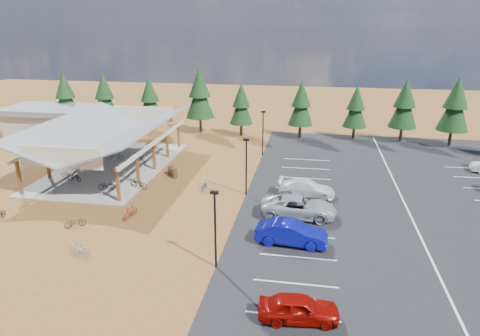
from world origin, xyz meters
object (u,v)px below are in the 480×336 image
bike_2 (114,156)px  bike_13 (79,248)px  bike_14 (204,186)px  lamp_post_1 (246,163)px  bike_5 (116,168)px  outbuilding (50,121)px  bike_3 (111,144)px  bike_4 (107,185)px  bike_6 (139,159)px  bike_16 (139,184)px  car_1 (292,233)px  bike_pavilion (109,132)px  bike_1 (70,173)px  lamp_post_0 (215,224)px  bike_7 (151,144)px  bike_12 (75,222)px  car_2 (299,207)px  trash_bin_1 (171,170)px  car_3 (307,188)px  trash_bin_0 (175,174)px  bike_8 (0,215)px  lamp_post_2 (263,130)px  car_0 (299,308)px

bike_2 → bike_13: (6.62, -19.15, -0.11)m
bike_13 → bike_14: (5.25, 12.44, -0.04)m
lamp_post_1 → bike_5: size_ratio=3.12×
outbuilding → lamp_post_1: (29.00, -16.00, 0.95)m
bike_14 → bike_3: bearing=141.3°
bike_4 → bike_6: bike_6 is taller
bike_16 → car_1: bearing=77.7°
lamp_post_1 → bike_5: lamp_post_1 is taller
bike_pavilion → bike_1: size_ratio=11.24×
bike_6 → bike_14: size_ratio=1.03×
lamp_post_0 → bike_7: 28.06m
bike_13 → car_1: car_1 is taller
bike_12 → bike_16: (1.66, 8.15, 0.09)m
car_2 → bike_5: bearing=69.0°
trash_bin_1 → bike_12: bearing=-105.2°
bike_2 → car_3: bearing=-123.3°
bike_13 → car_2: size_ratio=0.27×
trash_bin_0 → bike_8: (-10.41, -11.28, -0.02)m
trash_bin_1 → bike_1: bike_1 is taller
bike_pavilion → car_2: bearing=-24.0°
lamp_post_1 → bike_8: (-18.00, -8.24, -2.55)m
lamp_post_0 → bike_pavilion: bearing=131.4°
outbuilding → bike_12: (17.43, -24.43, -1.63)m
lamp_post_2 → bike_6: 14.05m
bike_3 → car_1: (22.69, -19.60, 0.25)m
bike_16 → lamp_post_0: bearing=56.9°
bike_14 → car_1: (8.37, -8.62, 0.42)m
bike_pavilion → car_3: 20.98m
bike_pavilion → lamp_post_0: lamp_post_0 is taller
bike_16 → bike_14: bearing=112.8°
trash_bin_1 → bike_13: size_ratio=0.57×
bike_12 → bike_5: bearing=-25.3°
bike_3 → bike_8: (0.23, -19.58, -0.17)m
outbuilding → trash_bin_0: bearing=-31.2°
bike_14 → lamp_post_0: bearing=-73.7°
trash_bin_0 → lamp_post_0: bearing=-63.2°
bike_3 → bike_7: 4.80m
lamp_post_1 → bike_12: lamp_post_1 is taller
bike_4 → bike_12: bearing=-179.4°
lamp_post_2 → bike_4: (-12.57, -13.27, -2.45)m
bike_pavilion → bike_3: bearing=117.0°
lamp_post_2 → bike_3: 18.40m
bike_pavilion → bike_16: bearing=-46.0°
bike_1 → car_2: bearing=-115.3°
lamp_post_1 → car_3: 5.76m
bike_4 → bike_2: bearing=13.7°
car_0 → bike_7: bearing=27.5°
bike_13 → lamp_post_2: bearing=163.1°
bike_6 → bike_5: bearing=162.5°
bike_4 → car_0: bearing=-137.2°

